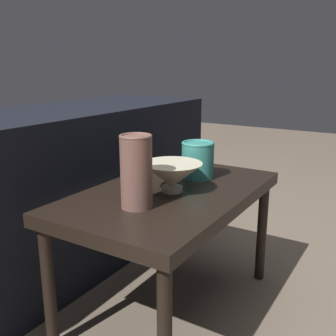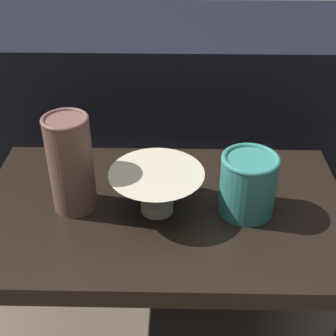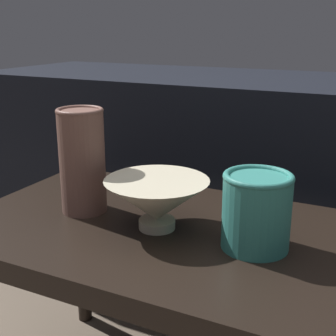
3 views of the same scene
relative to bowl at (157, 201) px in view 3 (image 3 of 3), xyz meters
name	(u,v)px [view 3 (image 3 of 3)]	position (x,y,z in m)	size (l,w,h in m)	color
table	(166,250)	(0.01, 0.01, -0.10)	(0.76, 0.46, 0.42)	black
couch_backdrop	(251,188)	(0.01, 0.57, -0.16)	(1.61, 0.50, 0.64)	black
bowl	(157,201)	(0.00, 0.00, 0.00)	(0.19, 0.19, 0.09)	beige
vase_textured_left	(84,159)	(-0.17, 0.02, 0.05)	(0.09, 0.09, 0.20)	brown
vase_colorful_right	(257,210)	(0.18, 0.00, 0.01)	(0.11, 0.11, 0.13)	teal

